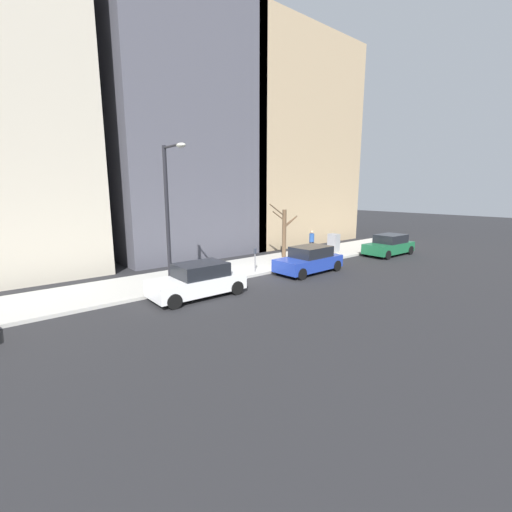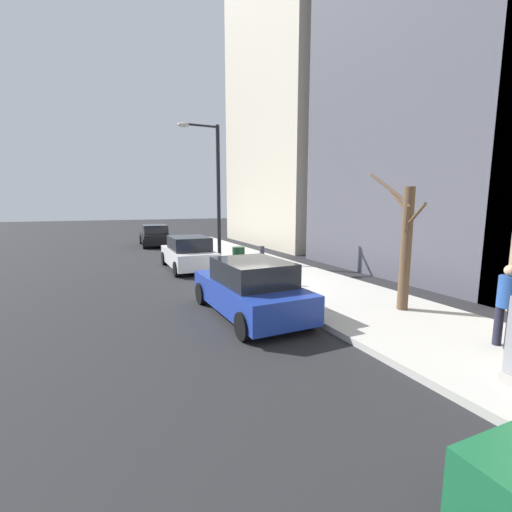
% 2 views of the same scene
% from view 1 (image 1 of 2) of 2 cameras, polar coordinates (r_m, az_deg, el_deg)
% --- Properties ---
extents(ground_plane, '(120.00, 120.00, 0.00)m').
position_cam_1_polar(ground_plane, '(19.11, 0.57, -3.35)').
color(ground_plane, '#232326').
extents(sidewalk, '(4.00, 36.00, 0.15)m').
position_cam_1_polar(sidewalk, '(20.62, -3.01, -2.08)').
color(sidewalk, '#B2AFA8').
rests_on(sidewalk, ground).
extents(parked_car_green, '(1.98, 4.23, 1.52)m').
position_cam_1_polar(parked_car_green, '(26.92, 21.30, 1.68)').
color(parked_car_green, '#196038').
rests_on(parked_car_green, ground).
extents(parked_car_blue, '(2.03, 4.25, 1.52)m').
position_cam_1_polar(parked_car_blue, '(20.00, 8.85, -0.67)').
color(parked_car_blue, '#1E389E').
rests_on(parked_car_blue, ground).
extents(parked_car_white, '(1.94, 4.21, 1.52)m').
position_cam_1_polar(parked_car_white, '(15.52, -9.61, -4.07)').
color(parked_car_white, white).
rests_on(parked_car_white, ground).
extents(parking_meter, '(0.14, 0.10, 1.35)m').
position_cam_1_polar(parking_meter, '(19.27, -0.16, -0.24)').
color(parking_meter, slate).
rests_on(parking_meter, sidewalk).
extents(utility_box, '(0.83, 0.61, 1.43)m').
position_cam_1_polar(utility_box, '(25.67, 12.80, 2.00)').
color(utility_box, '#A8A399').
rests_on(utility_box, sidewalk).
extents(streetlamp, '(1.97, 0.32, 6.50)m').
position_cam_1_polar(streetlamp, '(16.01, -14.23, 8.11)').
color(streetlamp, black).
rests_on(streetlamp, sidewalk).
extents(bare_tree, '(0.95, 2.25, 3.70)m').
position_cam_1_polar(bare_tree, '(23.55, 4.71, 4.06)').
color(bare_tree, brown).
rests_on(bare_tree, sidewalk).
extents(trash_bin, '(0.56, 0.56, 0.90)m').
position_cam_1_polar(trash_bin, '(17.81, -9.67, -2.58)').
color(trash_bin, '#14381E').
rests_on(trash_bin, sidewalk).
extents(pedestrian_near_meter, '(0.36, 0.40, 1.66)m').
position_cam_1_polar(pedestrian_near_meter, '(25.48, 9.26, 2.60)').
color(pedestrian_near_meter, '#1E1E2D').
rests_on(pedestrian_near_meter, sidewalk).
extents(office_tower_left, '(12.56, 12.56, 17.58)m').
position_cam_1_polar(office_tower_left, '(34.78, 1.88, 17.65)').
color(office_tower_left, tan).
rests_on(office_tower_left, ground).
extents(office_block_center, '(10.27, 10.27, 27.46)m').
position_cam_1_polar(office_block_center, '(29.05, -14.59, 28.69)').
color(office_block_center, '#4C4C56').
rests_on(office_block_center, ground).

